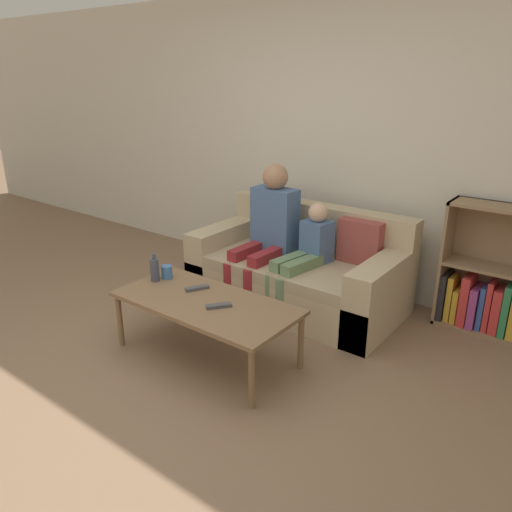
% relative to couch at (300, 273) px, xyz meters
% --- Properties ---
extents(ground_plane, '(22.00, 22.00, 0.00)m').
position_rel_couch_xyz_m(ground_plane, '(-0.11, -1.71, -0.28)').
color(ground_plane, '#84664C').
extents(wall_back, '(12.00, 0.06, 2.60)m').
position_rel_couch_xyz_m(wall_back, '(-0.11, 0.62, 1.02)').
color(wall_back, beige).
rests_on(wall_back, ground_plane).
extents(couch, '(1.77, 0.92, 0.81)m').
position_rel_couch_xyz_m(couch, '(0.00, 0.00, 0.00)').
color(couch, tan).
rests_on(couch, ground_plane).
extents(bookshelf, '(0.77, 0.28, 1.00)m').
position_rel_couch_xyz_m(bookshelf, '(1.43, 0.46, 0.09)').
color(bookshelf, '#8E7051').
rests_on(bookshelf, ground_plane).
extents(coffee_table, '(1.29, 0.62, 0.43)m').
position_rel_couch_xyz_m(coffee_table, '(-0.03, -1.15, 0.12)').
color(coffee_table, brown).
rests_on(coffee_table, ground_plane).
extents(person_adult, '(0.40, 0.64, 1.18)m').
position_rel_couch_xyz_m(person_adult, '(-0.27, -0.08, 0.41)').
color(person_adult, maroon).
rests_on(person_adult, ground_plane).
extents(person_child, '(0.31, 0.65, 0.92)m').
position_rel_couch_xyz_m(person_child, '(0.13, -0.14, 0.24)').
color(person_child, '#66845B').
rests_on(person_child, ground_plane).
extents(cup_near, '(0.08, 0.08, 0.10)m').
position_rel_couch_xyz_m(cup_near, '(-0.54, -1.02, 0.21)').
color(cup_near, '#3D70B2').
rests_on(cup_near, coffee_table).
extents(tv_remote_0, '(0.12, 0.17, 0.02)m').
position_rel_couch_xyz_m(tv_remote_0, '(-0.21, -1.04, 0.17)').
color(tv_remote_0, '#47474C').
rests_on(tv_remote_0, coffee_table).
extents(tv_remote_1, '(0.14, 0.16, 0.02)m').
position_rel_couch_xyz_m(tv_remote_1, '(0.10, -1.17, 0.17)').
color(tv_remote_1, '#47474C').
rests_on(tv_remote_1, coffee_table).
extents(bottle, '(0.07, 0.07, 0.22)m').
position_rel_couch_xyz_m(bottle, '(-0.57, -1.11, 0.25)').
color(bottle, '#424756').
rests_on(bottle, coffee_table).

